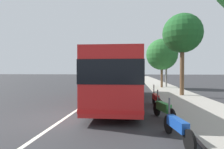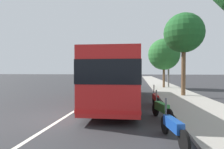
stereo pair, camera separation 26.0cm
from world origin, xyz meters
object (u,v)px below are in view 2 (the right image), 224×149
(roadside_tree_far_block, at_px, (164,54))
(utility_pole, at_px, (169,57))
(car_behind_bus, at_px, (97,81))
(motorcycle_angled, at_px, (155,99))
(motorcycle_nearest_curb, at_px, (173,127))
(motorcycle_mid_row, at_px, (162,109))
(coach_bus, at_px, (118,76))
(car_far_distant, at_px, (110,78))
(roadside_tree_mid_block, at_px, (184,33))

(roadside_tree_far_block, height_order, utility_pole, utility_pole)
(car_behind_bus, xyz_separation_m, utility_pole, (-1.40, -9.69, 3.22))
(roadside_tree_far_block, bearing_deg, motorcycle_angled, 169.87)
(motorcycle_angled, distance_m, roadside_tree_far_block, 12.68)
(motorcycle_nearest_curb, xyz_separation_m, motorcycle_mid_row, (2.50, 0.02, 0.02))
(motorcycle_angled, height_order, utility_pole, utility_pole)
(coach_bus, bearing_deg, utility_pole, -27.30)
(car_behind_bus, bearing_deg, car_far_distant, -177.71)
(car_far_distant, relative_size, utility_pole, 0.57)
(roadside_tree_mid_block, bearing_deg, car_far_distant, 24.05)
(car_behind_bus, bearing_deg, coach_bus, 21.24)
(motorcycle_nearest_curb, relative_size, motorcycle_angled, 0.97)
(roadside_tree_mid_block, xyz_separation_m, utility_pole, (8.15, -0.11, -1.37))
(coach_bus, relative_size, motorcycle_angled, 5.72)
(motorcycle_nearest_curb, height_order, motorcycle_angled, motorcycle_angled)
(motorcycle_mid_row, bearing_deg, coach_bus, 11.14)
(car_far_distant, relative_size, roadside_tree_mid_block, 0.64)
(motorcycle_mid_row, height_order, roadside_tree_mid_block, roadside_tree_mid_block)
(utility_pole, bearing_deg, car_behind_bus, 81.78)
(coach_bus, distance_m, roadside_tree_far_block, 11.62)
(motorcycle_nearest_curb, bearing_deg, car_far_distant, 1.17)
(car_far_distant, bearing_deg, roadside_tree_mid_block, 19.82)
(roadside_tree_mid_block, bearing_deg, utility_pole, -0.76)
(coach_bus, relative_size, roadside_tree_far_block, 1.96)
(coach_bus, height_order, motorcycle_mid_row, coach_bus)
(motorcycle_angled, xyz_separation_m, roadside_tree_mid_block, (4.58, -2.72, 4.84))
(motorcycle_angled, bearing_deg, car_behind_bus, 22.13)
(motorcycle_mid_row, xyz_separation_m, motorcycle_angled, (3.05, -0.02, -0.00))
(car_behind_bus, xyz_separation_m, roadside_tree_mid_block, (-9.55, -9.58, 4.60))
(motorcycle_angled, distance_m, car_behind_bus, 15.71)
(car_far_distant, distance_m, roadside_tree_mid_block, 24.14)
(roadside_tree_mid_block, relative_size, utility_pole, 0.89)
(motorcycle_mid_row, xyz_separation_m, car_far_distant, (29.27, 6.93, 0.23))
(car_behind_bus, distance_m, roadside_tree_far_block, 9.91)
(roadside_tree_mid_block, bearing_deg, motorcycle_mid_row, 160.31)
(car_far_distant, height_order, roadside_tree_far_block, roadside_tree_far_block)
(motorcycle_mid_row, height_order, car_behind_bus, car_behind_bus)
(car_far_distant, xyz_separation_m, utility_pole, (-13.49, -9.77, 3.23))
(coach_bus, height_order, roadside_tree_far_block, roadside_tree_far_block)
(car_far_distant, bearing_deg, motorcycle_mid_row, 9.09)
(coach_bus, relative_size, car_far_distant, 2.71)
(roadside_tree_mid_block, bearing_deg, roadside_tree_far_block, 4.58)
(roadside_tree_far_block, relative_size, utility_pole, 0.79)
(motorcycle_angled, height_order, roadside_tree_far_block, roadside_tree_far_block)
(car_far_distant, xyz_separation_m, roadside_tree_far_block, (-14.31, -9.07, 3.54))
(motorcycle_nearest_curb, relative_size, car_behind_bus, 0.44)
(motorcycle_nearest_curb, bearing_deg, utility_pole, -19.93)
(roadside_tree_far_block, bearing_deg, roadside_tree_mid_block, -175.42)
(motorcycle_mid_row, distance_m, motorcycle_angled, 3.05)
(car_far_distant, distance_m, roadside_tree_far_block, 17.31)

